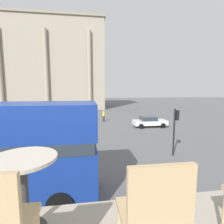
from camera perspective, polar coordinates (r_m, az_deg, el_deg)
name	(u,v)px	position (r m, az deg, el deg)	size (l,w,h in m)	color
cafe_dining_table	(24,178)	(1.86, -26.92, -18.67)	(0.60, 0.60, 0.73)	#2D2D30
cafe_chair_1	(153,216)	(1.34, 13.24, -30.14)	(0.40, 0.40, 0.91)	tan
plaza_building_left	(33,66)	(49.94, -24.39, 13.50)	(35.73, 15.02, 21.29)	#A39984
traffic_light_near	(175,125)	(13.07, 19.98, -4.02)	(0.42, 0.24, 3.35)	black
traffic_light_mid	(10,115)	(18.06, -30.41, -0.97)	(0.42, 0.24, 3.65)	black
car_white	(149,121)	(22.57, 12.10, -3.03)	(4.20, 1.93, 1.35)	black
pedestrian_yellow	(104,115)	(25.81, -2.75, -1.03)	(0.32, 0.32, 1.66)	#282B33
pedestrian_blue	(78,143)	(12.68, -11.06, -9.93)	(0.32, 0.32, 1.65)	#282B33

